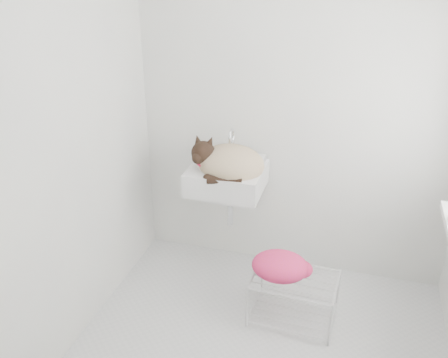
# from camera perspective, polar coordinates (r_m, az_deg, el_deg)

# --- Properties ---
(floor) EXTENTS (2.20, 2.00, 0.02)m
(floor) POSITION_cam_1_polar(r_m,az_deg,el_deg) (3.08, 3.95, -19.84)
(floor) COLOR silver
(floor) RESTS_ON ground
(back_wall) EXTENTS (2.20, 0.02, 2.50)m
(back_wall) POSITION_cam_1_polar(r_m,az_deg,el_deg) (3.29, 8.54, 8.69)
(back_wall) COLOR white
(back_wall) RESTS_ON ground
(left_wall) EXTENTS (0.02, 2.00, 2.50)m
(left_wall) POSITION_cam_1_polar(r_m,az_deg,el_deg) (2.77, -18.02, 4.52)
(left_wall) COLOR white
(left_wall) RESTS_ON ground
(sink) EXTENTS (0.50, 0.43, 0.20)m
(sink) POSITION_cam_1_polar(r_m,az_deg,el_deg) (3.27, 0.35, 1.37)
(sink) COLOR white
(sink) RESTS_ON back_wall
(faucet) EXTENTS (0.18, 0.13, 0.18)m
(faucet) POSITION_cam_1_polar(r_m,az_deg,el_deg) (3.37, 1.21, 4.74)
(faucet) COLOR silver
(faucet) RESTS_ON sink
(cat) EXTENTS (0.50, 0.43, 0.30)m
(cat) POSITION_cam_1_polar(r_m,az_deg,el_deg) (3.23, 0.46, 1.88)
(cat) COLOR tan
(cat) RESTS_ON sink
(wire_rack) EXTENTS (0.54, 0.39, 0.31)m
(wire_rack) POSITION_cam_1_polar(r_m,az_deg,el_deg) (3.24, 8.17, -13.75)
(wire_rack) COLOR silver
(wire_rack) RESTS_ON floor
(towel) EXTENTS (0.37, 0.27, 0.15)m
(towel) POSITION_cam_1_polar(r_m,az_deg,el_deg) (3.13, 6.55, -10.83)
(towel) COLOR red
(towel) RESTS_ON wire_rack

